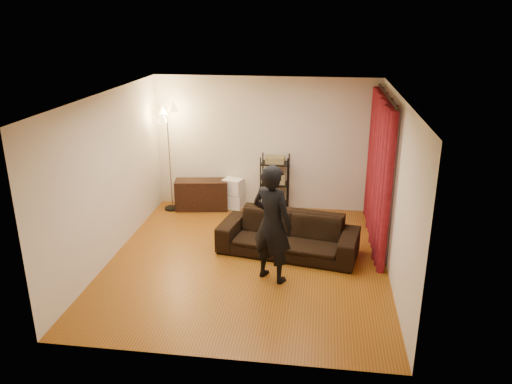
# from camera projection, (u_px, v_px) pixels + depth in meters

# --- Properties ---
(floor) EXTENTS (5.00, 5.00, 0.00)m
(floor) POSITION_uv_depth(u_px,v_px,m) (248.00, 261.00, 8.21)
(floor) COLOR #945414
(floor) RESTS_ON ground
(ceiling) EXTENTS (5.00, 5.00, 0.00)m
(ceiling) POSITION_uv_depth(u_px,v_px,m) (246.00, 96.00, 7.31)
(ceiling) COLOR white
(ceiling) RESTS_ON ground
(wall_back) EXTENTS (5.00, 0.00, 5.00)m
(wall_back) POSITION_uv_depth(u_px,v_px,m) (266.00, 144.00, 10.09)
(wall_back) COLOR beige
(wall_back) RESTS_ON ground
(wall_front) EXTENTS (5.00, 0.00, 5.00)m
(wall_front) POSITION_uv_depth(u_px,v_px,m) (212.00, 256.00, 5.43)
(wall_front) COLOR beige
(wall_front) RESTS_ON ground
(wall_left) EXTENTS (0.00, 5.00, 5.00)m
(wall_left) POSITION_uv_depth(u_px,v_px,m) (109.00, 177.00, 8.04)
(wall_left) COLOR beige
(wall_left) RESTS_ON ground
(wall_right) EXTENTS (0.00, 5.00, 5.00)m
(wall_right) POSITION_uv_depth(u_px,v_px,m) (395.00, 189.00, 7.47)
(wall_right) COLOR beige
(wall_right) RESTS_ON ground
(curtain_rod) EXTENTS (0.04, 2.65, 0.04)m
(curtain_rod) POSITION_uv_depth(u_px,v_px,m) (387.00, 95.00, 8.12)
(curtain_rod) COLOR black
(curtain_rod) RESTS_ON wall_right
(curtain) EXTENTS (0.22, 2.65, 2.55)m
(curtain) POSITION_uv_depth(u_px,v_px,m) (379.00, 172.00, 8.56)
(curtain) COLOR maroon
(curtain) RESTS_ON ground
(sofa) EXTENTS (2.43, 1.30, 0.67)m
(sofa) POSITION_uv_depth(u_px,v_px,m) (288.00, 235.00, 8.37)
(sofa) COLOR black
(sofa) RESTS_ON ground
(person) EXTENTS (0.79, 0.70, 1.82)m
(person) POSITION_uv_depth(u_px,v_px,m) (272.00, 224.00, 7.36)
(person) COLOR black
(person) RESTS_ON ground
(media_cabinet) EXTENTS (1.12, 0.56, 0.63)m
(media_cabinet) POSITION_uv_depth(u_px,v_px,m) (202.00, 195.00, 10.30)
(media_cabinet) COLOR black
(media_cabinet) RESTS_ON ground
(storage_boxes) EXTENTS (0.45, 0.39, 0.64)m
(storage_boxes) POSITION_uv_depth(u_px,v_px,m) (233.00, 194.00, 10.34)
(storage_boxes) COLOR silver
(storage_boxes) RESTS_ON ground
(wire_shelf) EXTENTS (0.61, 0.50, 1.18)m
(wire_shelf) POSITION_uv_depth(u_px,v_px,m) (275.00, 184.00, 10.11)
(wire_shelf) COLOR black
(wire_shelf) RESTS_ON ground
(floor_lamp) EXTENTS (0.43, 0.43, 2.16)m
(floor_lamp) POSITION_uv_depth(u_px,v_px,m) (169.00, 159.00, 10.04)
(floor_lamp) COLOR silver
(floor_lamp) RESTS_ON ground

